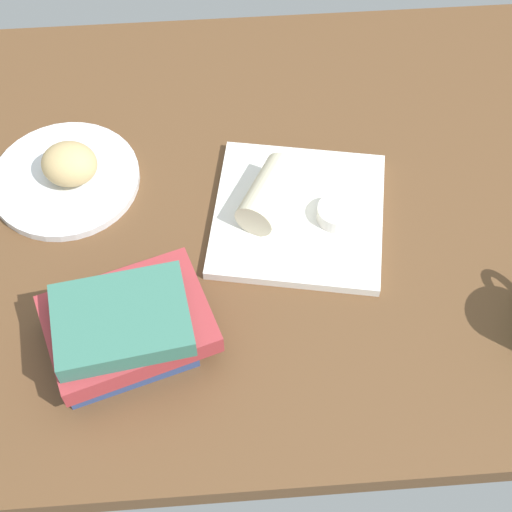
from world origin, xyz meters
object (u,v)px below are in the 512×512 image
(round_plate, at_px, (66,179))
(sauce_cup, at_px, (337,213))
(square_plate, at_px, (298,215))
(scone_pastry, at_px, (69,164))
(breakfast_wrap, at_px, (269,194))
(book_stack, at_px, (124,327))

(round_plate, height_order, sauce_cup, sauce_cup)
(square_plate, xyz_separation_m, sauce_cup, (-0.06, 0.02, 0.02))
(scone_pastry, relative_size, breakfast_wrap, 0.74)
(sauce_cup, bearing_deg, breakfast_wrap, -17.10)
(square_plate, bearing_deg, scone_pastry, -15.56)
(breakfast_wrap, bearing_deg, book_stack, 74.02)
(scone_pastry, xyz_separation_m, breakfast_wrap, (-0.31, 0.08, 0.00))
(book_stack, bearing_deg, sauce_cup, -149.75)
(sauce_cup, height_order, breakfast_wrap, breakfast_wrap)
(scone_pastry, bearing_deg, round_plate, -3.95)
(breakfast_wrap, bearing_deg, sauce_cup, -168.05)
(square_plate, xyz_separation_m, book_stack, (0.26, 0.20, 0.04))
(round_plate, bearing_deg, breakfast_wrap, 165.12)
(scone_pastry, height_order, square_plate, scone_pastry)
(round_plate, xyz_separation_m, scone_pastry, (-0.01, 0.00, 0.04))
(breakfast_wrap, relative_size, book_stack, 0.47)
(sauce_cup, bearing_deg, scone_pastry, -15.77)
(round_plate, relative_size, book_stack, 0.93)
(round_plate, height_order, square_plate, square_plate)
(scone_pastry, bearing_deg, breakfast_wrap, 164.66)
(sauce_cup, xyz_separation_m, breakfast_wrap, (0.10, -0.03, 0.02))
(breakfast_wrap, bearing_deg, square_plate, -168.05)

